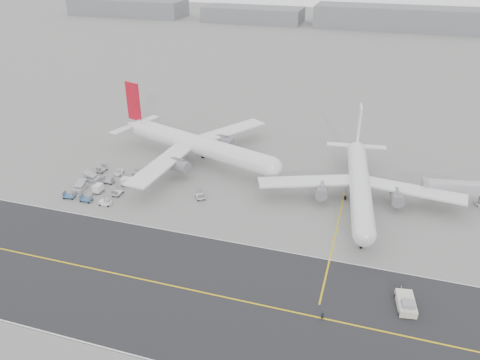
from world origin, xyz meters
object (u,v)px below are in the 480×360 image
(airliner_b, at_px, (359,183))
(jet_bridge, at_px, (455,188))
(airliner_a, at_px, (196,144))
(ground_crew_a, at_px, (323,316))
(pushback_tug, at_px, (406,303))

(airliner_b, height_order, jet_bridge, airliner_b)
(airliner_b, xyz_separation_m, jet_bridge, (20.99, 5.43, -0.83))
(airliner_a, height_order, airliner_b, airliner_a)
(ground_crew_a, bearing_deg, pushback_tug, 21.48)
(ground_crew_a, bearing_deg, jet_bridge, 56.45)
(airliner_b, bearing_deg, jet_bridge, 7.51)
(airliner_b, relative_size, jet_bridge, 3.16)
(airliner_a, relative_size, airliner_b, 1.09)
(jet_bridge, height_order, ground_crew_a, jet_bridge)
(airliner_a, bearing_deg, airliner_b, -82.59)
(airliner_a, height_order, pushback_tug, airliner_a)
(airliner_a, xyz_separation_m, airliner_b, (43.61, -8.29, -0.59))
(airliner_b, xyz_separation_m, pushback_tug, (10.70, -33.62, -3.82))
(airliner_a, xyz_separation_m, jet_bridge, (64.59, -2.86, -1.42))
(pushback_tug, height_order, jet_bridge, jet_bridge)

